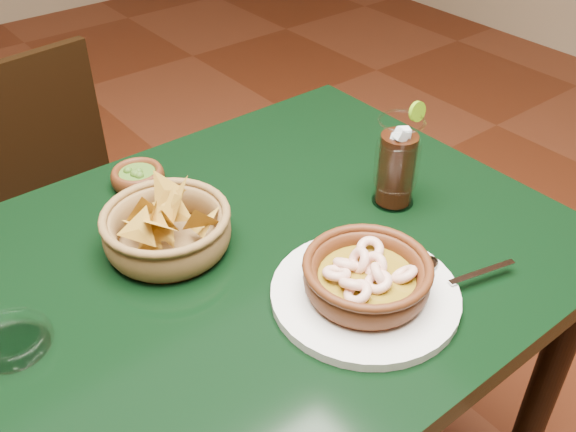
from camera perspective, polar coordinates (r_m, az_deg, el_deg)
dining_table at (r=1.08m, az=-6.54°, el=-9.03°), size 1.20×0.80×0.75m
dining_chair at (r=1.71m, az=-18.84°, el=0.32°), size 0.43×0.43×0.84m
shrimp_plate at (r=0.95m, az=6.99°, el=-5.77°), size 0.37×0.28×0.08m
chip_basket at (r=1.05m, az=-10.73°, el=-1.11°), size 0.24×0.24×0.14m
guacamole_ramekin at (r=1.23m, az=-13.21°, el=3.40°), size 0.12×0.12×0.04m
cola_drink at (r=1.13m, az=9.66°, el=4.67°), size 0.16×0.16×0.19m
glass_ashtray at (r=0.97m, az=-23.35°, el=-10.15°), size 0.12×0.12×0.03m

